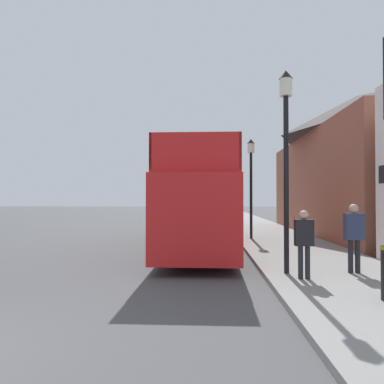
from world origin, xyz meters
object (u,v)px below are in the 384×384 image
at_px(parked_car_ahead_of_bus, 212,220).
at_px(lamp_post_third, 235,177).
at_px(pedestrian_second, 304,238).
at_px(lamp_post_second, 251,170).
at_px(lamp_post_nearest, 286,135).
at_px(tour_bus, 201,206).
at_px(pedestrian_third, 354,231).

distance_m(parked_car_ahead_of_bus, lamp_post_third, 3.91).
height_order(pedestrian_second, lamp_post_second, lamp_post_second).
height_order(lamp_post_nearest, lamp_post_third, lamp_post_nearest).
bearing_deg(tour_bus, lamp_post_second, 51.05).
xyz_separation_m(pedestrian_second, pedestrian_third, (1.47, 0.78, 0.08)).
bearing_deg(pedestrian_second, parked_car_ahead_of_bus, 97.28).
relative_size(pedestrian_second, lamp_post_third, 0.32).
xyz_separation_m(pedestrian_second, lamp_post_nearest, (-0.27, 0.68, 2.58)).
relative_size(lamp_post_nearest, lamp_post_third, 1.04).
relative_size(parked_car_ahead_of_bus, pedestrian_third, 2.59).
distance_m(lamp_post_second, lamp_post_third, 8.44).
distance_m(parked_car_ahead_of_bus, pedestrian_second, 15.70).
distance_m(lamp_post_nearest, lamp_post_second, 8.44).
bearing_deg(parked_car_ahead_of_bus, tour_bus, -93.91).
bearing_deg(parked_car_ahead_of_bus, lamp_post_third, 49.31).
xyz_separation_m(parked_car_ahead_of_bus, pedestrian_second, (1.99, -15.57, 0.45)).
height_order(parked_car_ahead_of_bus, lamp_post_second, lamp_post_second).
relative_size(pedestrian_second, lamp_post_second, 0.34).
bearing_deg(parked_car_ahead_of_bus, pedestrian_second, -83.12).
distance_m(pedestrian_third, lamp_post_nearest, 3.04).
bearing_deg(lamp_post_nearest, pedestrian_second, -68.18).
distance_m(tour_bus, pedestrian_second, 6.79).
relative_size(tour_bus, pedestrian_third, 6.39).
xyz_separation_m(lamp_post_nearest, lamp_post_second, (0.08, 8.44, -0.26)).
height_order(tour_bus, lamp_post_nearest, lamp_post_nearest).
distance_m(tour_bus, lamp_post_nearest, 6.33).
bearing_deg(lamp_post_nearest, lamp_post_third, 90.13).
bearing_deg(lamp_post_second, lamp_post_nearest, -90.56).
distance_m(pedestrian_second, lamp_post_second, 9.40).
xyz_separation_m(pedestrian_third, lamp_post_second, (-1.66, 8.33, 2.23)).
xyz_separation_m(pedestrian_third, lamp_post_third, (-1.78, 16.77, 2.38)).
distance_m(tour_bus, lamp_post_second, 4.07).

